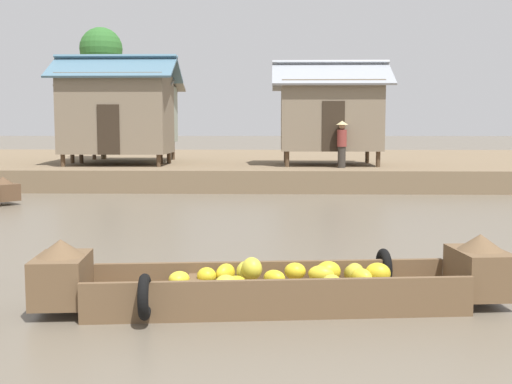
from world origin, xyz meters
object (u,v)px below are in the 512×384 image
Objects in this scene: stilt_house_mid_left at (117,112)px; palm_tree_near at (101,51)px; vendor_person at (342,142)px; banana_boat at (277,283)px; stilt_house_mid_right at (330,114)px; stilt_house_left at (125,112)px.

palm_tree_near reaches higher than stilt_house_mid_left.
vendor_person is (8.36, -1.48, -1.07)m from stilt_house_mid_left.
stilt_house_mid_right reaches higher than banana_boat.
stilt_house_left is at bearing -52.83° from palm_tree_near.
palm_tree_near is (-7.79, 21.05, 5.28)m from banana_boat.
palm_tree_near is 12.37m from vendor_person.
banana_boat is 15.33m from vendor_person.
vendor_person is at bearing -25.04° from stilt_house_left.
stilt_house_mid_right is 2.64× the size of vendor_person.
stilt_house_mid_right is 2.12m from vendor_person.
stilt_house_mid_right is at bearing 2.61° from stilt_house_mid_left.
banana_boat is 0.99× the size of palm_tree_near.
palm_tree_near is at bearing 127.17° from stilt_house_left.
stilt_house_left is 3.65m from palm_tree_near.
stilt_house_mid_left is at bearing -82.85° from stilt_house_left.
banana_boat is at bearing -69.70° from palm_tree_near.
palm_tree_near is 3.53× the size of vendor_person.
vendor_person is at bearing -81.34° from stilt_house_mid_right.
banana_boat is 3.48× the size of vendor_person.
palm_tree_near reaches higher than stilt_house_left.
stilt_house_mid_right is 0.75× the size of palm_tree_near.
stilt_house_mid_left reaches higher than vendor_person.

